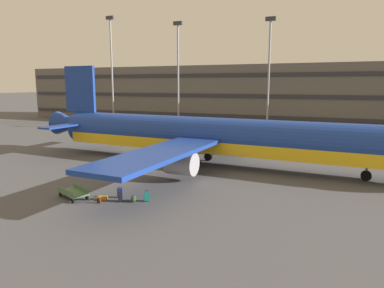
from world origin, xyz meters
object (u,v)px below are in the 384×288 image
(backpack_navy, at_px, (134,199))
(backpack_purple, at_px, (99,201))
(airliner, at_px, (212,137))
(baggage_cart, at_px, (73,193))
(suitcase_silver, at_px, (147,197))
(suitcase_orange, at_px, (103,198))
(suitcase_laid_flat, at_px, (120,196))
(suitcase_teal, at_px, (120,193))

(backpack_navy, relative_size, backpack_purple, 1.22)
(airliner, bearing_deg, baggage_cart, -111.17)
(suitcase_silver, height_order, backpack_purple, suitcase_silver)
(suitcase_orange, bearing_deg, baggage_cart, -166.01)
(baggage_cart, bearing_deg, suitcase_silver, 15.51)
(airliner, xyz_separation_m, suitcase_orange, (-3.44, -14.10, -2.83))
(suitcase_laid_flat, relative_size, suitcase_teal, 1.14)
(backpack_navy, xyz_separation_m, baggage_cart, (-4.68, -0.96, 0.18))
(suitcase_laid_flat, distance_m, suitcase_teal, 0.91)
(backpack_navy, bearing_deg, airliner, 85.84)
(suitcase_teal, bearing_deg, suitcase_orange, -135.40)
(suitcase_teal, bearing_deg, baggage_cart, -155.12)
(suitcase_orange, bearing_deg, backpack_purple, -70.98)
(backpack_purple, xyz_separation_m, baggage_cart, (-2.49, 0.20, 0.22))
(suitcase_teal, xyz_separation_m, backpack_purple, (-0.66, -1.66, -0.19))
(backpack_navy, bearing_deg, backpack_purple, -152.22)
(airliner, bearing_deg, suitcase_teal, -100.83)
(suitcase_orange, xyz_separation_m, baggage_cart, (-2.23, -0.56, 0.30))
(airliner, distance_m, backpack_purple, 15.44)
(backpack_navy, distance_m, baggage_cart, 4.78)
(airliner, distance_m, backpack_navy, 14.00)
(airliner, xyz_separation_m, backpack_purple, (-3.18, -14.85, -2.75))
(suitcase_silver, height_order, baggage_cart, suitcase_silver)
(airliner, xyz_separation_m, baggage_cart, (-5.68, -14.66, -2.53))
(airliner, distance_m, suitcase_laid_flat, 14.30)
(suitcase_laid_flat, bearing_deg, backpack_navy, 12.93)
(airliner, bearing_deg, suitcase_orange, -103.72)
(suitcase_silver, distance_m, suitcase_laid_flat, 1.93)
(suitcase_laid_flat, relative_size, backpack_purple, 2.04)
(airliner, height_order, suitcase_teal, airliner)
(suitcase_silver, relative_size, suitcase_orange, 1.06)
(baggage_cart, bearing_deg, airliner, 68.83)
(airliner, relative_size, suitcase_laid_flat, 45.93)
(airliner, bearing_deg, suitcase_silver, -91.01)
(airliner, relative_size, backpack_navy, 77.16)
(suitcase_laid_flat, bearing_deg, backpack_purple, -142.16)
(airliner, relative_size, suitcase_silver, 50.96)
(suitcase_teal, xyz_separation_m, baggage_cart, (-3.15, -1.46, 0.03))
(suitcase_orange, height_order, baggage_cart, baggage_cart)
(suitcase_silver, bearing_deg, suitcase_teal, -178.75)
(airliner, relative_size, suitcase_orange, 53.78)
(suitcase_silver, bearing_deg, airliner, 88.99)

